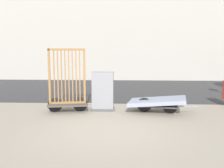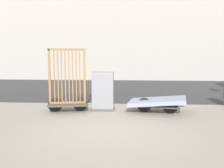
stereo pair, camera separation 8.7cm
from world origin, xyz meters
name	(u,v)px [view 2 (the right image)]	position (x,y,z in m)	size (l,w,h in m)	color
ground_plane	(108,131)	(0.00, 0.00, 0.00)	(60.00, 60.00, 0.00)	gray
road_strip	(118,89)	(0.00, 7.36, 0.00)	(56.00, 7.83, 0.01)	#38383A
building_facade	(121,9)	(0.00, 13.28, 5.06)	(48.00, 4.00, 10.12)	#B2ADA3
bike_cart_with_bedframe	(68,91)	(-1.51, 2.04, 0.73)	(2.05, 0.97, 2.14)	#4C4742
bike_cart_with_mattress	(157,102)	(1.51, 2.04, 0.37)	(2.35, 1.41, 0.55)	#4C4742
utility_cabinet	(103,93)	(-0.33, 2.30, 0.63)	(0.79, 0.43, 1.34)	#4C4C4C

